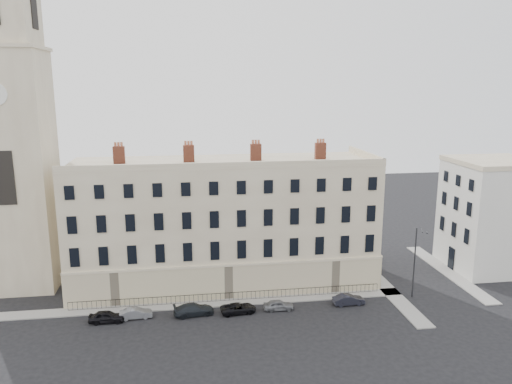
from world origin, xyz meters
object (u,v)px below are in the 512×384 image
car_c (194,309)px  car_e (279,305)px  car_a (107,317)px  car_d (238,308)px  car_f (349,300)px  car_b (136,313)px  streetlamp (415,259)px

car_c → car_e: car_c is taller
car_a → car_d: size_ratio=0.94×
car_c → car_f: size_ratio=1.21×
car_b → car_d: car_b is taller
car_f → streetlamp: (7.99, 0.83, 4.00)m
car_e → car_f: size_ratio=0.93×
car_b → car_f: car_f is taller
car_f → streetlamp: streetlamp is taller
car_a → streetlamp: 34.28m
car_f → streetlamp: bearing=-85.5°
car_b → car_d: bearing=-96.5°
car_b → streetlamp: bearing=-93.3°
car_b → car_f: (23.14, -0.13, 0.03)m
car_a → car_d: 13.68m
car_b → streetlamp: 31.40m
car_a → car_c: size_ratio=0.84×
streetlamp → car_f: bearing=-152.8°
car_f → car_e: bearing=89.6°
car_b → streetlamp: streetlamp is taller
car_a → car_c: car_c is taller
car_a → car_e: car_a is taller
car_d → car_f: car_f is taller
car_b → streetlamp: size_ratio=0.41×
car_b → car_c: (6.03, -0.14, 0.07)m
car_e → streetlamp: streetlamp is taller
car_d → car_f: 12.36m
car_a → car_e: bearing=-88.2°
car_b → car_c: size_ratio=0.78×
car_c → car_f: 17.11m
car_a → car_c: (8.92, 0.34, 0.01)m
car_a → streetlamp: bearing=-86.9°
car_d → streetlamp: bearing=-93.4°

